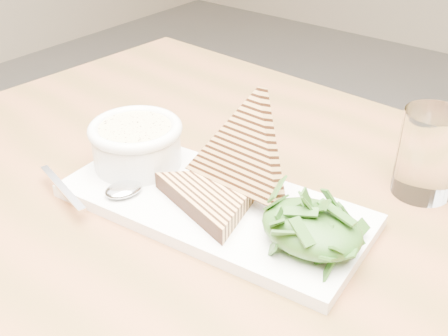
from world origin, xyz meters
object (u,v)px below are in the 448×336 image
Objects in this scene: table_top at (277,260)px; glass_near at (428,154)px; platter at (214,205)px; soup_bowl at (137,149)px.

glass_near reaches higher than table_top.
table_top is 0.23m from glass_near.
soup_bowl is at bearing 178.60° from platter.
glass_near reaches higher than platter.
soup_bowl reaches higher than platter.
table_top is 0.10m from platter.
soup_bowl is (-0.23, 0.01, 0.06)m from table_top.
platter is (-0.10, 0.01, 0.03)m from table_top.
table_top is 10.85× the size of soup_bowl.
soup_bowl is 0.36m from glass_near.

